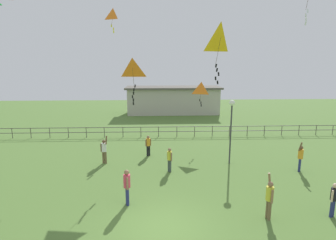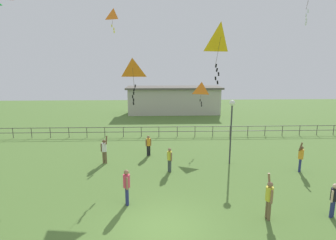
{
  "view_description": "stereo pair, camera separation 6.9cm",
  "coord_description": "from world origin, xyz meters",
  "px_view_note": "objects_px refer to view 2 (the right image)",
  "views": [
    {
      "loc": [
        -0.22,
        -9.87,
        6.49
      ],
      "look_at": [
        0.44,
        5.6,
        3.29
      ],
      "focal_mm": 28.87,
      "sensor_mm": 36.0,
      "label": 1
    },
    {
      "loc": [
        -0.15,
        -9.87,
        6.49
      ],
      "look_at": [
        0.44,
        5.6,
        3.29
      ],
      "focal_mm": 28.87,
      "sensor_mm": 36.0,
      "label": 2
    }
  ],
  "objects_px": {
    "person_6": "(104,150)",
    "person_7": "(301,157)",
    "kite_5": "(202,89)",
    "person_3": "(148,144)",
    "kite_3": "(133,69)",
    "lamppost": "(232,118)",
    "kite_0": "(221,39)",
    "kite_6": "(114,15)",
    "person_2": "(170,158)",
    "person_1": "(127,185)",
    "person_0": "(334,198)",
    "person_5": "(269,197)"
  },
  "relations": [
    {
      "from": "person_5",
      "to": "lamppost",
      "type": "bearing_deg",
      "value": 89.31
    },
    {
      "from": "person_2",
      "to": "kite_5",
      "type": "xyz_separation_m",
      "value": [
        2.9,
        6.35,
        3.65
      ]
    },
    {
      "from": "person_2",
      "to": "person_5",
      "type": "xyz_separation_m",
      "value": [
        3.97,
        -5.35,
        0.13
      ]
    },
    {
      "from": "lamppost",
      "to": "kite_0",
      "type": "bearing_deg",
      "value": -119.36
    },
    {
      "from": "person_6",
      "to": "lamppost",
      "type": "bearing_deg",
      "value": -2.61
    },
    {
      "from": "kite_3",
      "to": "person_7",
      "type": "bearing_deg",
      "value": -8.81
    },
    {
      "from": "person_7",
      "to": "kite_6",
      "type": "distance_m",
      "value": 16.85
    },
    {
      "from": "person_0",
      "to": "person_1",
      "type": "xyz_separation_m",
      "value": [
        -8.97,
        1.41,
        0.11
      ]
    },
    {
      "from": "person_5",
      "to": "person_3",
      "type": "bearing_deg",
      "value": 122.6
    },
    {
      "from": "kite_0",
      "to": "kite_3",
      "type": "bearing_deg",
      "value": 149.37
    },
    {
      "from": "person_6",
      "to": "kite_0",
      "type": "relative_size",
      "value": 0.61
    },
    {
      "from": "person_5",
      "to": "person_7",
      "type": "distance_m",
      "value": 6.5
    },
    {
      "from": "person_2",
      "to": "person_5",
      "type": "height_order",
      "value": "person_5"
    },
    {
      "from": "person_0",
      "to": "kite_5",
      "type": "bearing_deg",
      "value": 108.53
    },
    {
      "from": "person_6",
      "to": "person_7",
      "type": "relative_size",
      "value": 1.0
    },
    {
      "from": "person_2",
      "to": "kite_3",
      "type": "bearing_deg",
      "value": 149.33
    },
    {
      "from": "person_3",
      "to": "kite_3",
      "type": "bearing_deg",
      "value": -116.34
    },
    {
      "from": "kite_5",
      "to": "lamppost",
      "type": "bearing_deg",
      "value": -77.35
    },
    {
      "from": "person_6",
      "to": "person_2",
      "type": "bearing_deg",
      "value": -20.61
    },
    {
      "from": "person_6",
      "to": "kite_3",
      "type": "relative_size",
      "value": 0.65
    },
    {
      "from": "person_1",
      "to": "person_7",
      "type": "distance_m",
      "value": 10.81
    },
    {
      "from": "person_1",
      "to": "person_3",
      "type": "distance_m",
      "value": 6.96
    },
    {
      "from": "lamppost",
      "to": "kite_5",
      "type": "xyz_separation_m",
      "value": [
        -1.15,
        5.13,
        1.41
      ]
    },
    {
      "from": "lamppost",
      "to": "person_7",
      "type": "distance_m",
      "value": 4.76
    },
    {
      "from": "person_6",
      "to": "kite_0",
      "type": "height_order",
      "value": "kite_0"
    },
    {
      "from": "person_2",
      "to": "person_3",
      "type": "xyz_separation_m",
      "value": [
        -1.39,
        3.02,
        -0.01
      ]
    },
    {
      "from": "lamppost",
      "to": "person_1",
      "type": "distance_m",
      "value": 8.32
    },
    {
      "from": "person_6",
      "to": "kite_5",
      "type": "distance_m",
      "value": 9.3
    },
    {
      "from": "person_2",
      "to": "kite_3",
      "type": "distance_m",
      "value": 5.91
    },
    {
      "from": "person_5",
      "to": "person_7",
      "type": "relative_size",
      "value": 1.04
    },
    {
      "from": "person_1",
      "to": "person_2",
      "type": "xyz_separation_m",
      "value": [
        2.17,
        3.89,
        -0.12
      ]
    },
    {
      "from": "lamppost",
      "to": "person_2",
      "type": "relative_size",
      "value": 2.81
    },
    {
      "from": "person_5",
      "to": "person_6",
      "type": "distance_m",
      "value": 10.77
    },
    {
      "from": "person_2",
      "to": "kite_6",
      "type": "height_order",
      "value": "kite_6"
    },
    {
      "from": "kite_0",
      "to": "person_5",
      "type": "bearing_deg",
      "value": -69.43
    },
    {
      "from": "person_2",
      "to": "kite_0",
      "type": "height_order",
      "value": "kite_0"
    },
    {
      "from": "person_6",
      "to": "kite_0",
      "type": "bearing_deg",
      "value": -24.52
    },
    {
      "from": "kite_3",
      "to": "kite_5",
      "type": "relative_size",
      "value": 1.47
    },
    {
      "from": "person_0",
      "to": "kite_5",
      "type": "distance_m",
      "value": 12.81
    },
    {
      "from": "person_2",
      "to": "kite_3",
      "type": "height_order",
      "value": "kite_3"
    },
    {
      "from": "person_5",
      "to": "kite_6",
      "type": "xyz_separation_m",
      "value": [
        -8.06,
        12.19,
        9.25
      ]
    },
    {
      "from": "kite_6",
      "to": "kite_0",
      "type": "bearing_deg",
      "value": -51.55
    },
    {
      "from": "person_0",
      "to": "person_7",
      "type": "bearing_deg",
      "value": 76.39
    },
    {
      "from": "lamppost",
      "to": "person_0",
      "type": "xyz_separation_m",
      "value": [
        2.75,
        -6.52,
        -2.23
      ]
    },
    {
      "from": "lamppost",
      "to": "person_2",
      "type": "bearing_deg",
      "value": -163.18
    },
    {
      "from": "person_2",
      "to": "person_6",
      "type": "distance_m",
      "value": 4.55
    },
    {
      "from": "person_2",
      "to": "person_6",
      "type": "height_order",
      "value": "person_6"
    },
    {
      "from": "person_3",
      "to": "kite_6",
      "type": "height_order",
      "value": "kite_6"
    },
    {
      "from": "person_0",
      "to": "person_3",
      "type": "bearing_deg",
      "value": 134.54
    },
    {
      "from": "kite_0",
      "to": "person_1",
      "type": "bearing_deg",
      "value": -152.95
    }
  ]
}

